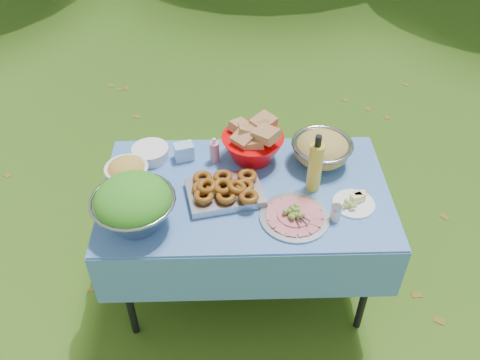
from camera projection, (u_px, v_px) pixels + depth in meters
name	position (u px, v px, depth m)	size (l,w,h in m)	color
ground	(245.00, 282.00, 3.09)	(80.00, 80.00, 0.00)	#163309
picnic_table	(245.00, 240.00, 2.84)	(1.46, 0.86, 0.76)	#84AFFF
salad_bowl	(133.00, 204.00, 2.32)	(0.39, 0.39, 0.26)	#9B9DA4
pasta_bowl_white	(127.00, 170.00, 2.61)	(0.22, 0.22, 0.12)	white
plate_stack	(150.00, 153.00, 2.76)	(0.20, 0.20, 0.07)	white
wipes_box	(184.00, 152.00, 2.75)	(0.10, 0.07, 0.09)	#A0D6FA
sanitizer_bottle	(214.00, 150.00, 2.71)	(0.05, 0.05, 0.15)	#D27D8A
bread_bowl	(253.00, 142.00, 2.71)	(0.33, 0.33, 0.22)	red
pasta_bowl_steel	(322.00, 149.00, 2.70)	(0.32, 0.32, 0.17)	#9B9DA4
fried_tray	(225.00, 190.00, 2.52)	(0.37, 0.26, 0.09)	#A6A5AA
charcuterie_platter	(295.00, 212.00, 2.41)	(0.34, 0.34, 0.08)	#A4A7AC
oil_bottle	(316.00, 163.00, 2.49)	(0.07, 0.07, 0.33)	gold
cheese_plate	(354.00, 200.00, 2.49)	(0.21, 0.21, 0.06)	white
shaker	(336.00, 213.00, 2.40)	(0.05, 0.05, 0.08)	silver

